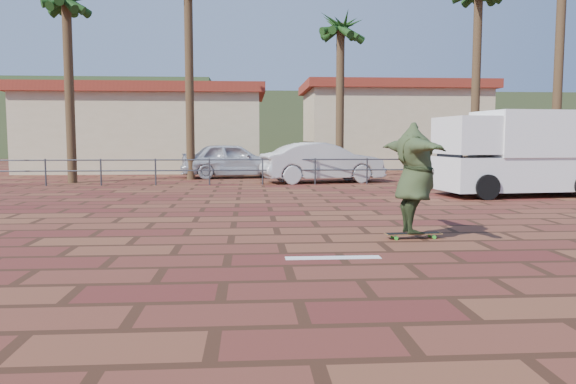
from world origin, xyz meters
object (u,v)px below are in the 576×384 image
Objects in this scene: longboard at (413,234)px; campervan at (522,151)px; skateboarder at (414,178)px; car_white at (322,162)px; car_silver at (233,160)px.

longboard is 0.20× the size of campervan.
car_white is at bearing -6.89° from skateboarder.
campervan reaches higher than car_white.
campervan is 1.07× the size of car_white.
longboard is 16.07m from car_silver.
campervan is (5.46, 7.10, 0.29)m from skateboarder.
car_white is (0.07, 12.71, 0.71)m from longboard.
longboard is at bearing -133.77° from campervan.
skateboarder is at bearing -174.83° from car_silver.
campervan is 7.81m from car_white.
car_white is (0.07, 12.71, -0.26)m from skateboarder.
longboard is 0.22× the size of car_silver.
campervan is 1.12× the size of car_silver.
campervan is at bearing -141.12° from car_silver.
skateboarder is 0.46× the size of campervan.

